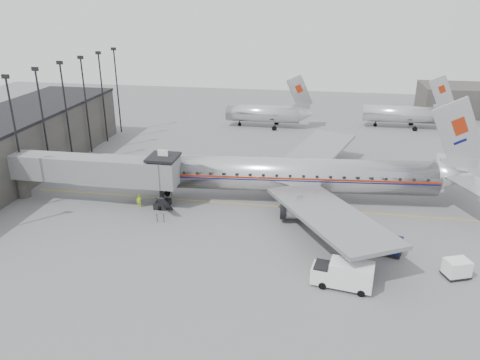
# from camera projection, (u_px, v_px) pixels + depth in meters

# --- Properties ---
(ground) EXTENTS (160.00, 160.00, 0.00)m
(ground) POSITION_uv_depth(u_px,v_px,m) (233.00, 226.00, 51.65)
(ground) COLOR slate
(ground) RESTS_ON ground
(terminal) EXTENTS (12.00, 46.00, 8.00)m
(terminal) POSITION_uv_depth(u_px,v_px,m) (5.00, 148.00, 64.69)
(terminal) COLOR #3B3835
(terminal) RESTS_ON ground
(apron_line) EXTENTS (60.00, 0.15, 0.01)m
(apron_line) POSITION_uv_depth(u_px,v_px,m) (266.00, 206.00, 56.67)
(apron_line) COLOR gold
(apron_line) RESTS_ON ground
(jet_bridge) EXTENTS (21.00, 6.20, 7.10)m
(jet_bridge) POSITION_uv_depth(u_px,v_px,m) (102.00, 170.00, 56.09)
(jet_bridge) COLOR slate
(jet_bridge) RESTS_ON ground
(floodlight_masts) EXTENTS (0.90, 42.25, 15.25)m
(floodlight_masts) POSITION_uv_depth(u_px,v_px,m) (55.00, 114.00, 64.80)
(floodlight_masts) COLOR black
(floodlight_masts) RESTS_ON ground
(distant_aircraft_near) EXTENTS (16.39, 3.20, 10.26)m
(distant_aircraft_near) POSITION_uv_depth(u_px,v_px,m) (264.00, 113.00, 89.39)
(distant_aircraft_near) COLOR silver
(distant_aircraft_near) RESTS_ON ground
(distant_aircraft_mid) EXTENTS (16.39, 3.20, 10.26)m
(distant_aircraft_mid) POSITION_uv_depth(u_px,v_px,m) (402.00, 114.00, 88.96)
(distant_aircraft_mid) COLOR silver
(distant_aircraft_mid) RESTS_ON ground
(airliner) EXTENTS (42.43, 39.18, 13.42)m
(airliner) POSITION_uv_depth(u_px,v_px,m) (300.00, 175.00, 56.89)
(airliner) COLOR silver
(airliner) RESTS_ON ground
(service_van) EXTENTS (5.50, 2.85, 2.46)m
(service_van) POSITION_uv_depth(u_px,v_px,m) (343.00, 274.00, 40.51)
(service_van) COLOR white
(service_van) RESTS_ON ground
(baggage_cart_navy) EXTENTS (2.67, 2.32, 1.77)m
(baggage_cart_navy) POSITION_uv_depth(u_px,v_px,m) (390.00, 245.00, 45.85)
(baggage_cart_navy) COLOR black
(baggage_cart_navy) RESTS_ON ground
(baggage_cart_white) EXTENTS (2.66, 2.36, 1.73)m
(baggage_cart_white) POSITION_uv_depth(u_px,v_px,m) (457.00, 268.00, 42.07)
(baggage_cart_white) COLOR white
(baggage_cart_white) RESTS_ON ground
(ramp_worker) EXTENTS (0.64, 0.43, 1.72)m
(ramp_worker) POSITION_uv_depth(u_px,v_px,m) (139.00, 201.00, 55.98)
(ramp_worker) COLOR #AFEF1C
(ramp_worker) RESTS_ON ground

